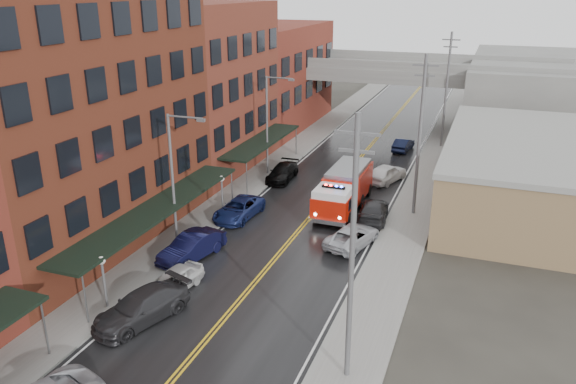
% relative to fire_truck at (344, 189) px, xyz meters
% --- Properties ---
extents(road, '(11.00, 160.00, 0.02)m').
position_rel_fire_truck_xyz_m(road, '(-1.86, -4.34, -1.66)').
color(road, black).
rests_on(road, ground).
extents(sidewalk_left, '(3.00, 160.00, 0.15)m').
position_rel_fire_truck_xyz_m(sidewalk_left, '(-9.16, -4.34, -1.59)').
color(sidewalk_left, slate).
rests_on(sidewalk_left, ground).
extents(sidewalk_right, '(3.00, 160.00, 0.15)m').
position_rel_fire_truck_xyz_m(sidewalk_right, '(5.44, -4.34, -1.59)').
color(sidewalk_right, slate).
rests_on(sidewalk_right, ground).
extents(curb_left, '(0.30, 160.00, 0.15)m').
position_rel_fire_truck_xyz_m(curb_left, '(-7.51, -4.34, -1.59)').
color(curb_left, gray).
rests_on(curb_left, ground).
extents(curb_right, '(0.30, 160.00, 0.15)m').
position_rel_fire_truck_xyz_m(curb_right, '(3.79, -4.34, -1.59)').
color(curb_right, gray).
rests_on(curb_right, ground).
extents(brick_building_b, '(9.00, 20.00, 18.00)m').
position_rel_fire_truck_xyz_m(brick_building_b, '(-15.16, -11.34, 7.33)').
color(brick_building_b, '#5A2417').
rests_on(brick_building_b, ground).
extents(brick_building_c, '(9.00, 15.00, 15.00)m').
position_rel_fire_truck_xyz_m(brick_building_c, '(-15.16, 6.16, 5.83)').
color(brick_building_c, maroon).
rests_on(brick_building_c, ground).
extents(brick_building_far, '(9.00, 20.00, 12.00)m').
position_rel_fire_truck_xyz_m(brick_building_far, '(-15.16, 23.66, 4.33)').
color(brick_building_far, maroon).
rests_on(brick_building_far, ground).
extents(tan_building, '(14.00, 22.00, 5.00)m').
position_rel_fire_truck_xyz_m(tan_building, '(14.14, 5.66, 0.83)').
color(tan_building, '#8C6C4B').
rests_on(tan_building, ground).
extents(right_far_block, '(18.00, 30.00, 8.00)m').
position_rel_fire_truck_xyz_m(right_far_block, '(16.14, 35.66, 2.33)').
color(right_far_block, slate).
rests_on(right_far_block, ground).
extents(awning_1, '(2.60, 18.00, 3.09)m').
position_rel_fire_truck_xyz_m(awning_1, '(-9.35, -11.34, 1.32)').
color(awning_1, black).
rests_on(awning_1, ground).
extents(awning_2, '(2.60, 13.00, 3.09)m').
position_rel_fire_truck_xyz_m(awning_2, '(-9.35, 6.16, 1.32)').
color(awning_2, black).
rests_on(awning_2, ground).
extents(globe_lamp_1, '(0.44, 0.44, 3.12)m').
position_rel_fire_truck_xyz_m(globe_lamp_1, '(-8.26, -18.34, 0.64)').
color(globe_lamp_1, '#59595B').
rests_on(globe_lamp_1, ground).
extents(globe_lamp_2, '(0.44, 0.44, 3.12)m').
position_rel_fire_truck_xyz_m(globe_lamp_2, '(-8.26, -4.34, 0.64)').
color(globe_lamp_2, '#59595B').
rests_on(globe_lamp_2, ground).
extents(street_lamp_1, '(2.64, 0.22, 9.00)m').
position_rel_fire_truck_xyz_m(street_lamp_1, '(-8.41, -10.34, 3.52)').
color(street_lamp_1, '#59595B').
rests_on(street_lamp_1, ground).
extents(street_lamp_2, '(2.64, 0.22, 9.00)m').
position_rel_fire_truck_xyz_m(street_lamp_2, '(-8.41, 5.66, 3.52)').
color(street_lamp_2, '#59595B').
rests_on(street_lamp_2, ground).
extents(utility_pole_0, '(1.80, 0.24, 12.00)m').
position_rel_fire_truck_xyz_m(utility_pole_0, '(5.34, -19.34, 4.64)').
color(utility_pole_0, '#59595B').
rests_on(utility_pole_0, ground).
extents(utility_pole_1, '(1.80, 0.24, 12.00)m').
position_rel_fire_truck_xyz_m(utility_pole_1, '(5.34, 0.66, 4.64)').
color(utility_pole_1, '#59595B').
rests_on(utility_pole_1, ground).
extents(utility_pole_2, '(1.80, 0.24, 12.00)m').
position_rel_fire_truck_xyz_m(utility_pole_2, '(5.34, 20.66, 4.64)').
color(utility_pole_2, '#59595B').
rests_on(utility_pole_2, ground).
extents(overpass, '(40.00, 10.00, 7.50)m').
position_rel_fire_truck_xyz_m(overpass, '(-1.86, 27.66, 4.32)').
color(overpass, slate).
rests_on(overpass, ground).
extents(fire_truck, '(3.48, 8.47, 3.08)m').
position_rel_fire_truck_xyz_m(fire_truck, '(0.00, 0.00, 0.00)').
color(fire_truck, '#B31608').
rests_on(fire_truck, ground).
extents(parked_car_left_3, '(3.84, 5.88, 1.58)m').
position_rel_fire_truck_xyz_m(parked_car_left_3, '(-5.81, -18.64, -0.88)').
color(parked_car_left_3, '#2A292C').
rests_on(parked_car_left_3, ground).
extents(parked_car_left_4, '(2.21, 4.16, 1.35)m').
position_rel_fire_truck_xyz_m(parked_car_left_4, '(-5.78, -15.40, -1.00)').
color(parked_car_left_4, silver).
rests_on(parked_car_left_4, ground).
extents(parked_car_left_5, '(2.78, 5.23, 1.64)m').
position_rel_fire_truck_xyz_m(parked_car_left_5, '(-6.84, -11.54, -0.85)').
color(parked_car_left_5, black).
rests_on(parked_car_left_5, ground).
extents(parked_car_left_6, '(2.64, 5.20, 1.41)m').
position_rel_fire_truck_xyz_m(parked_car_left_6, '(-6.86, -4.46, -0.96)').
color(parked_car_left_6, navy).
rests_on(parked_car_left_6, ground).
extents(parked_car_left_7, '(2.14, 4.88, 1.39)m').
position_rel_fire_truck_xyz_m(parked_car_left_7, '(-6.86, 4.77, -0.97)').
color(parked_car_left_7, black).
rests_on(parked_car_left_7, ground).
extents(parked_car_right_0, '(3.37, 5.21, 1.33)m').
position_rel_fire_truck_xyz_m(parked_car_right_0, '(2.27, -6.14, -1.00)').
color(parked_car_right_0, '#AEB0B7').
rests_on(parked_car_right_0, ground).
extents(parked_car_right_1, '(2.64, 5.29, 1.48)m').
position_rel_fire_truck_xyz_m(parked_car_right_1, '(2.66, -1.37, -0.93)').
color(parked_car_right_1, black).
rests_on(parked_car_right_1, ground).
extents(parked_car_right_2, '(3.33, 5.09, 1.61)m').
position_rel_fire_truck_xyz_m(parked_car_right_2, '(1.96, 7.46, -0.86)').
color(parked_car_right_2, white).
rests_on(parked_car_right_2, ground).
extents(parked_car_right_3, '(1.83, 4.19, 1.34)m').
position_rel_fire_truck_xyz_m(parked_car_right_3, '(1.74, 17.86, -1.00)').
color(parked_car_right_3, black).
rests_on(parked_car_right_3, ground).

